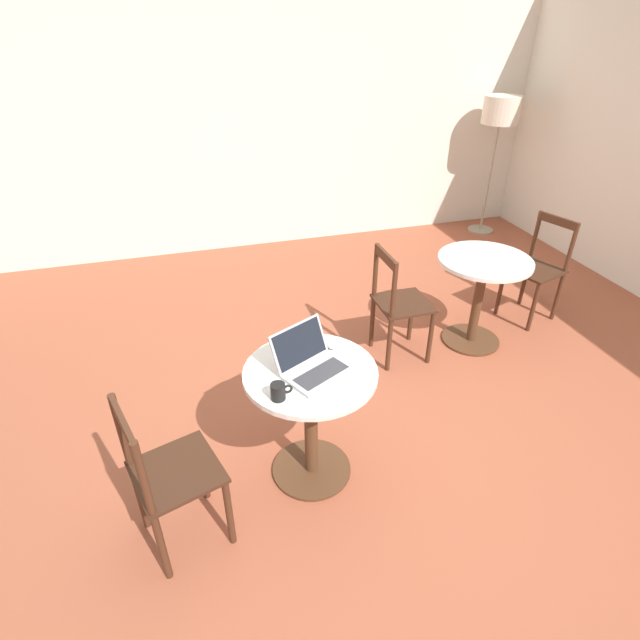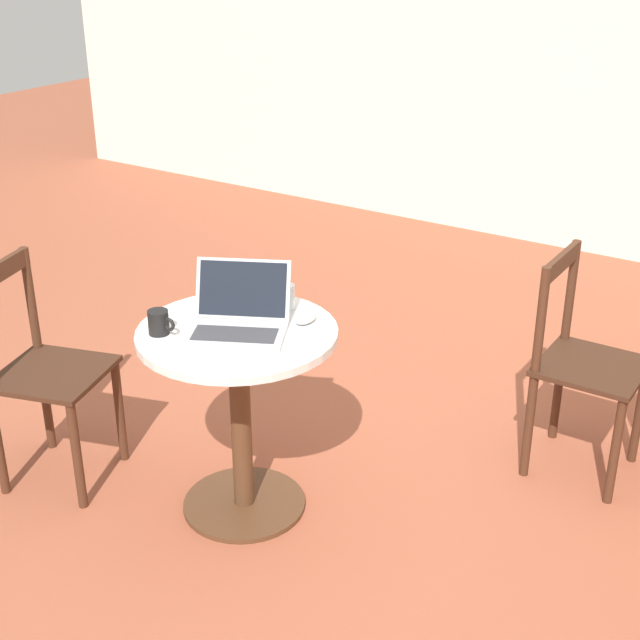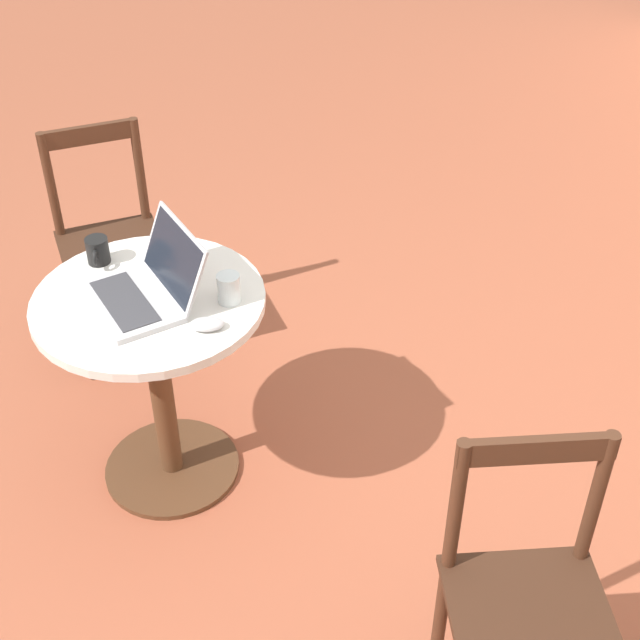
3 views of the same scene
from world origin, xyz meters
The scene contains 12 objects.
ground_plane centered at (0.00, 0.00, 0.00)m, with size 16.00×16.00×0.00m, color #9E5138.
wall_back centered at (0.00, 3.23, 1.35)m, with size 9.40×0.06×2.70m.
cafe_table_near centered at (-0.37, -0.25, 0.53)m, with size 0.70×0.70×0.74m.
cafe_table_mid centered at (1.26, 0.70, 0.53)m, with size 0.70×0.70×0.74m.
chair_near_left centered at (-1.14, -0.49, 0.45)m, with size 0.49×0.49×0.89m.
chair_mid_right centered at (1.96, 0.92, 0.45)m, with size 0.49×0.49×0.89m.
chair_mid_left centered at (0.57, 0.70, 0.45)m, with size 0.39×0.39×0.89m.
floor_lamp centered at (2.68, 2.83, 1.34)m, with size 0.41×0.41×1.55m.
laptop centered at (-0.36, -0.25, 0.79)m, with size 0.43×0.42×0.22m.
mouse centered at (-0.21, -0.07, 0.76)m, with size 0.06×0.10×0.03m.
mug centered at (-0.58, -0.42, 0.79)m, with size 0.11×0.07×0.09m.
drinking_glass centered at (-0.34, -0.01, 0.79)m, with size 0.07×0.07×0.09m.
Camera 1 is at (-0.91, -2.24, 2.32)m, focal length 28.00 mm.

